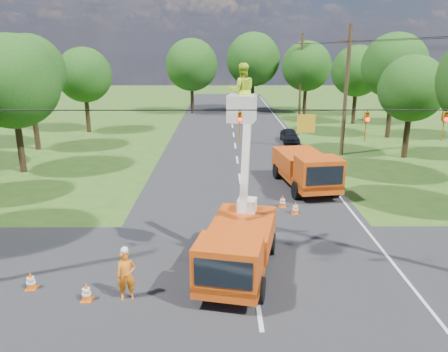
{
  "coord_description": "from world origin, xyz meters",
  "views": [
    {
      "loc": [
        -1.21,
        -12.35,
        8.26
      ],
      "look_at": [
        -1.09,
        6.91,
        2.6
      ],
      "focal_mm": 35.0,
      "sensor_mm": 36.0,
      "label": 1
    }
  ],
  "objects_px": {
    "pole_right_far": "(301,75)",
    "tree_left_f": "(84,75)",
    "tree_left_e": "(29,71)",
    "tree_right_c": "(412,89)",
    "bucket_truck": "(238,233)",
    "tree_far_b": "(253,60)",
    "traffic_cone_4": "(86,292)",
    "traffic_cone_5": "(31,280)",
    "second_truck": "(306,169)",
    "pole_right_mid": "(346,90)",
    "tree_far_a": "(192,65)",
    "traffic_cone_2": "(295,208)",
    "distant_car": "(290,136)",
    "tree_left_d": "(12,82)",
    "tree_right_d": "(395,66)",
    "traffic_cone_7": "(294,170)",
    "tree_right_e": "(357,71)",
    "tree_far_c": "(306,66)",
    "traffic_cone_3": "(283,201)",
    "ground_worker": "(126,275)"
  },
  "relations": [
    {
      "from": "bucket_truck",
      "to": "ground_worker",
      "type": "bearing_deg",
      "value": -144.13
    },
    {
      "from": "bucket_truck",
      "to": "tree_left_e",
      "type": "height_order",
      "value": "tree_left_e"
    },
    {
      "from": "pole_right_far",
      "to": "tree_left_d",
      "type": "xyz_separation_m",
      "value": [
        -23.5,
        -25.0,
        1.02
      ]
    },
    {
      "from": "second_truck",
      "to": "tree_right_d",
      "type": "xyz_separation_m",
      "value": [
        10.9,
        15.99,
        5.41
      ]
    },
    {
      "from": "ground_worker",
      "to": "traffic_cone_2",
      "type": "xyz_separation_m",
      "value": [
        7.02,
        7.88,
        -0.55
      ]
    },
    {
      "from": "traffic_cone_2",
      "to": "pole_right_mid",
      "type": "height_order",
      "value": "pole_right_mid"
    },
    {
      "from": "second_truck",
      "to": "tree_far_a",
      "type": "height_order",
      "value": "tree_far_a"
    },
    {
      "from": "bucket_truck",
      "to": "distant_car",
      "type": "bearing_deg",
      "value": 88.97
    },
    {
      "from": "traffic_cone_7",
      "to": "tree_far_c",
      "type": "xyz_separation_m",
      "value": [
        5.77,
        27.98,
        5.7
      ]
    },
    {
      "from": "tree_left_d",
      "to": "tree_far_b",
      "type": "height_order",
      "value": "tree_far_b"
    },
    {
      "from": "pole_right_far",
      "to": "tree_right_c",
      "type": "height_order",
      "value": "pole_right_far"
    },
    {
      "from": "traffic_cone_2",
      "to": "tree_right_d",
      "type": "height_order",
      "value": "tree_right_d"
    },
    {
      "from": "second_truck",
      "to": "pole_right_mid",
      "type": "relative_size",
      "value": 0.68
    },
    {
      "from": "tree_left_e",
      "to": "tree_right_d",
      "type": "height_order",
      "value": "tree_right_d"
    },
    {
      "from": "traffic_cone_2",
      "to": "tree_far_b",
      "type": "relative_size",
      "value": 0.07
    },
    {
      "from": "bucket_truck",
      "to": "distant_car",
      "type": "xyz_separation_m",
      "value": [
        5.59,
        24.14,
        -1.08
      ]
    },
    {
      "from": "tree_left_f",
      "to": "tree_far_a",
      "type": "bearing_deg",
      "value": 52.99
    },
    {
      "from": "tree_left_e",
      "to": "tree_far_c",
      "type": "distance_m",
      "value": 33.04
    },
    {
      "from": "pole_right_far",
      "to": "tree_left_f",
      "type": "bearing_deg",
      "value": -156.77
    },
    {
      "from": "traffic_cone_4",
      "to": "traffic_cone_5",
      "type": "height_order",
      "value": "same"
    },
    {
      "from": "tree_right_e",
      "to": "traffic_cone_3",
      "type": "bearing_deg",
      "value": -113.27
    },
    {
      "from": "tree_right_c",
      "to": "tree_far_a",
      "type": "bearing_deg",
      "value": 127.17
    },
    {
      "from": "traffic_cone_2",
      "to": "tree_far_a",
      "type": "relative_size",
      "value": 0.07
    },
    {
      "from": "distant_car",
      "to": "tree_far_b",
      "type": "height_order",
      "value": "tree_far_b"
    },
    {
      "from": "tree_left_e",
      "to": "tree_right_c",
      "type": "relative_size",
      "value": 1.2
    },
    {
      "from": "pole_right_far",
      "to": "tree_far_c",
      "type": "relative_size",
      "value": 1.09
    },
    {
      "from": "pole_right_far",
      "to": "tree_left_f",
      "type": "xyz_separation_m",
      "value": [
        -23.3,
        -10.0,
        0.58
      ]
    },
    {
      "from": "distant_car",
      "to": "tree_far_c",
      "type": "xyz_separation_m",
      "value": [
        4.5,
        17.35,
        5.45
      ]
    },
    {
      "from": "tree_left_f",
      "to": "pole_right_far",
      "type": "bearing_deg",
      "value": 23.23
    },
    {
      "from": "second_truck",
      "to": "tree_left_e",
      "type": "relative_size",
      "value": 0.72
    },
    {
      "from": "traffic_cone_7",
      "to": "tree_left_e",
      "type": "bearing_deg",
      "value": 158.77
    },
    {
      "from": "tree_right_e",
      "to": "tree_far_a",
      "type": "distance_m",
      "value": 20.43
    },
    {
      "from": "traffic_cone_7",
      "to": "bucket_truck",
      "type": "bearing_deg",
      "value": -107.71
    },
    {
      "from": "bucket_truck",
      "to": "traffic_cone_2",
      "type": "distance_m",
      "value": 7.08
    },
    {
      "from": "distant_car",
      "to": "tree_far_c",
      "type": "height_order",
      "value": "tree_far_c"
    },
    {
      "from": "tree_left_f",
      "to": "ground_worker",
      "type": "bearing_deg",
      "value": -71.61
    },
    {
      "from": "traffic_cone_5",
      "to": "pole_right_mid",
      "type": "height_order",
      "value": "pole_right_mid"
    },
    {
      "from": "tree_left_d",
      "to": "tree_right_d",
      "type": "distance_m",
      "value": 32.13
    },
    {
      "from": "ground_worker",
      "to": "traffic_cone_2",
      "type": "bearing_deg",
      "value": 33.43
    },
    {
      "from": "traffic_cone_7",
      "to": "tree_right_e",
      "type": "bearing_deg",
      "value": 64.36
    },
    {
      "from": "pole_right_far",
      "to": "tree_right_c",
      "type": "distance_m",
      "value": 21.52
    },
    {
      "from": "ground_worker",
      "to": "tree_left_e",
      "type": "relative_size",
      "value": 0.19
    },
    {
      "from": "traffic_cone_4",
      "to": "tree_far_c",
      "type": "relative_size",
      "value": 0.08
    },
    {
      "from": "bucket_truck",
      "to": "tree_far_b",
      "type": "distance_m",
      "value": 44.93
    },
    {
      "from": "tree_far_c",
      "to": "tree_left_f",
      "type": "bearing_deg",
      "value": -153.72
    },
    {
      "from": "pole_right_mid",
      "to": "tree_left_e",
      "type": "bearing_deg",
      "value": 175.48
    },
    {
      "from": "tree_right_c",
      "to": "traffic_cone_7",
      "type": "bearing_deg",
      "value": -152.28
    },
    {
      "from": "tree_left_f",
      "to": "tree_far_a",
      "type": "relative_size",
      "value": 0.88
    },
    {
      "from": "traffic_cone_4",
      "to": "traffic_cone_5",
      "type": "distance_m",
      "value": 2.32
    },
    {
      "from": "distant_car",
      "to": "tree_right_c",
      "type": "height_order",
      "value": "tree_right_c"
    }
  ]
}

